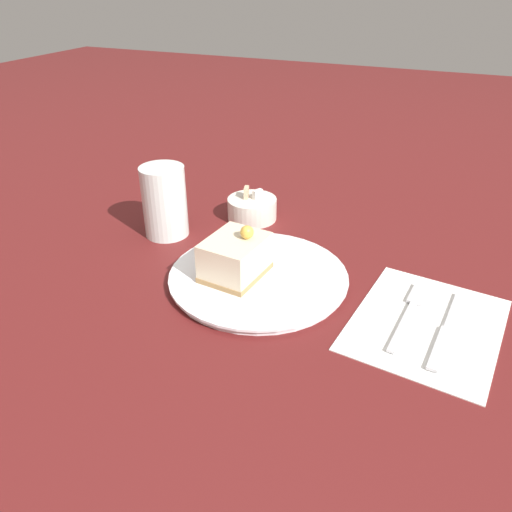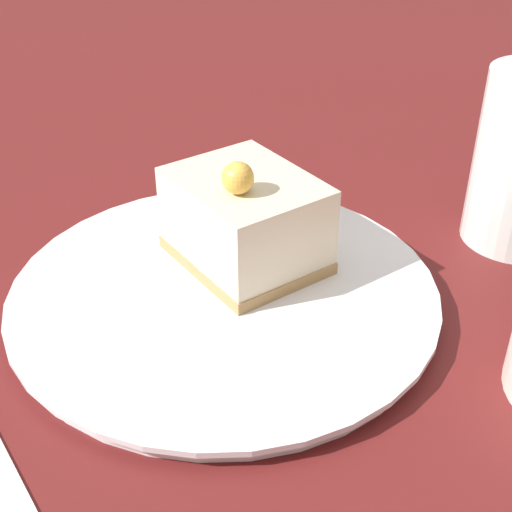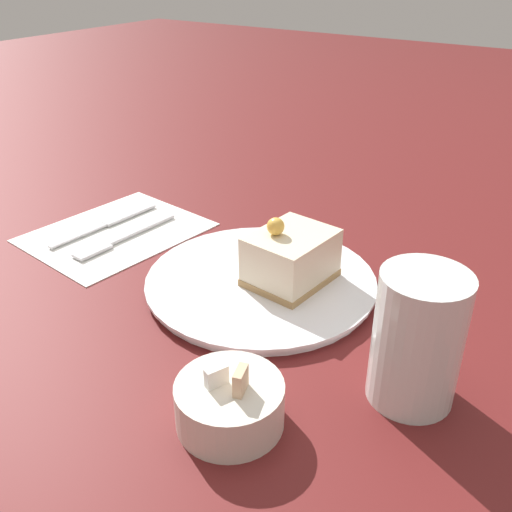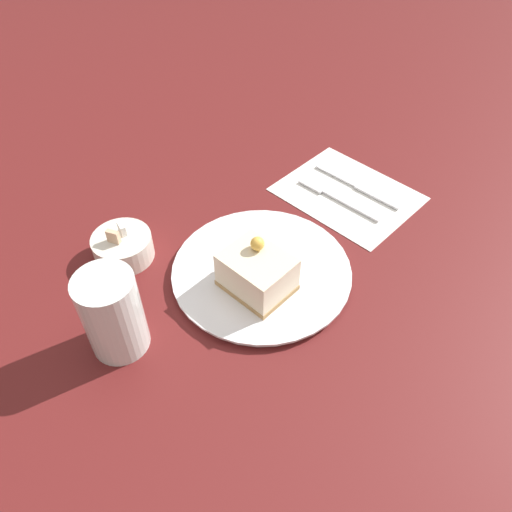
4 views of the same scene
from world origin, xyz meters
The scene contains 8 objects.
ground_plane centered at (0.00, 0.00, 0.00)m, with size 4.00×4.00×0.00m, color #5B1919.
plate centered at (-0.01, 0.02, 0.01)m, with size 0.28×0.28×0.01m.
cake_slice centered at (-0.04, 0.01, 0.04)m, with size 0.09×0.11×0.08m.
napkin centered at (0.25, 0.01, 0.00)m, with size 0.22×0.25×0.00m.
fork centered at (0.22, 0.03, 0.00)m, with size 0.03×0.17×0.00m.
knife centered at (0.27, -0.01, 0.01)m, with size 0.03×0.19×0.00m.
sugar_bowl centered at (-0.11, 0.22, 0.02)m, with size 0.09×0.09×0.06m.
drinking_glass centered at (-0.22, 0.10, 0.06)m, with size 0.08×0.08×0.13m.
Camera 3 is at (-0.33, 0.51, 0.37)m, focal length 40.00 mm.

